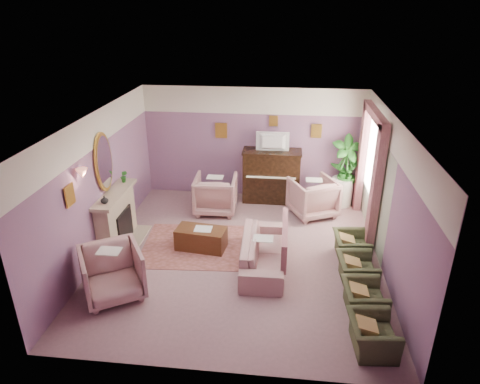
# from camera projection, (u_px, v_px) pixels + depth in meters

# --- Properties ---
(floor) EXTENTS (5.50, 6.00, 0.01)m
(floor) POSITION_uv_depth(u_px,v_px,m) (240.00, 255.00, 8.61)
(floor) COLOR gray
(floor) RESTS_ON ground
(ceiling) EXTENTS (5.50, 6.00, 0.01)m
(ceiling) POSITION_uv_depth(u_px,v_px,m) (240.00, 118.00, 7.47)
(ceiling) COLOR silver
(ceiling) RESTS_ON wall_back
(wall_back) EXTENTS (5.50, 0.02, 2.80)m
(wall_back) POSITION_uv_depth(u_px,v_px,m) (253.00, 143.00, 10.76)
(wall_back) COLOR slate
(wall_back) RESTS_ON floor
(wall_front) EXTENTS (5.50, 0.02, 2.80)m
(wall_front) POSITION_uv_depth(u_px,v_px,m) (213.00, 288.00, 5.32)
(wall_front) COLOR slate
(wall_front) RESTS_ON floor
(wall_left) EXTENTS (0.02, 6.00, 2.80)m
(wall_left) POSITION_uv_depth(u_px,v_px,m) (100.00, 185.00, 8.32)
(wall_left) COLOR slate
(wall_left) RESTS_ON floor
(wall_right) EXTENTS (0.02, 6.00, 2.80)m
(wall_right) POSITION_uv_depth(u_px,v_px,m) (390.00, 198.00, 7.76)
(wall_right) COLOR slate
(wall_right) RESTS_ON floor
(picture_rail_band) EXTENTS (5.50, 0.01, 0.65)m
(picture_rail_band) POSITION_uv_depth(u_px,v_px,m) (254.00, 101.00, 10.32)
(picture_rail_band) COLOR silver
(picture_rail_band) RESTS_ON wall_back
(stripe_panel) EXTENTS (0.01, 3.00, 2.15)m
(stripe_panel) POSITION_uv_depth(u_px,v_px,m) (374.00, 186.00, 9.08)
(stripe_panel) COLOR #ADB99E
(stripe_panel) RESTS_ON wall_right
(fireplace_surround) EXTENTS (0.30, 1.40, 1.10)m
(fireplace_surround) POSITION_uv_depth(u_px,v_px,m) (116.00, 219.00, 8.83)
(fireplace_surround) COLOR tan
(fireplace_surround) RESTS_ON floor
(fireplace_inset) EXTENTS (0.18, 0.72, 0.68)m
(fireplace_inset) POSITION_uv_depth(u_px,v_px,m) (122.00, 226.00, 8.88)
(fireplace_inset) COLOR black
(fireplace_inset) RESTS_ON floor
(fire_ember) EXTENTS (0.06, 0.54, 0.10)m
(fire_ember) POSITION_uv_depth(u_px,v_px,m) (125.00, 234.00, 8.95)
(fire_ember) COLOR #FF490C
(fire_ember) RESTS_ON floor
(mantel_shelf) EXTENTS (0.40, 1.55, 0.07)m
(mantel_shelf) POSITION_uv_depth(u_px,v_px,m) (115.00, 194.00, 8.60)
(mantel_shelf) COLOR tan
(mantel_shelf) RESTS_ON fireplace_surround
(hearth) EXTENTS (0.55, 1.50, 0.02)m
(hearth) POSITION_uv_depth(u_px,v_px,m) (129.00, 242.00, 9.03)
(hearth) COLOR tan
(hearth) RESTS_ON floor
(mirror_frame) EXTENTS (0.04, 0.72, 1.20)m
(mirror_frame) POSITION_uv_depth(u_px,v_px,m) (104.00, 162.00, 8.33)
(mirror_frame) COLOR gold
(mirror_frame) RESTS_ON wall_left
(mirror_glass) EXTENTS (0.01, 0.60, 1.06)m
(mirror_glass) POSITION_uv_depth(u_px,v_px,m) (105.00, 162.00, 8.33)
(mirror_glass) COLOR white
(mirror_glass) RESTS_ON wall_left
(sconce_shade) EXTENTS (0.20, 0.20, 0.16)m
(sconce_shade) POSITION_uv_depth(u_px,v_px,m) (82.00, 173.00, 7.30)
(sconce_shade) COLOR #F08568
(sconce_shade) RESTS_ON wall_left
(piano) EXTENTS (1.40, 0.60, 1.30)m
(piano) POSITION_uv_depth(u_px,v_px,m) (271.00, 176.00, 10.73)
(piano) COLOR black
(piano) RESTS_ON floor
(piano_keyshelf) EXTENTS (1.30, 0.12, 0.06)m
(piano_keyshelf) POSITION_uv_depth(u_px,v_px,m) (271.00, 179.00, 10.38)
(piano_keyshelf) COLOR black
(piano_keyshelf) RESTS_ON piano
(piano_keys) EXTENTS (1.20, 0.08, 0.02)m
(piano_keys) POSITION_uv_depth(u_px,v_px,m) (271.00, 178.00, 10.37)
(piano_keys) COLOR white
(piano_keys) RESTS_ON piano
(piano_top) EXTENTS (1.45, 0.65, 0.04)m
(piano_top) POSITION_uv_depth(u_px,v_px,m) (272.00, 151.00, 10.46)
(piano_top) COLOR black
(piano_top) RESTS_ON piano
(television) EXTENTS (0.80, 0.12, 0.48)m
(television) POSITION_uv_depth(u_px,v_px,m) (272.00, 141.00, 10.30)
(television) COLOR black
(television) RESTS_ON piano
(print_back_left) EXTENTS (0.30, 0.03, 0.38)m
(print_back_left) POSITION_uv_depth(u_px,v_px,m) (221.00, 130.00, 10.68)
(print_back_left) COLOR gold
(print_back_left) RESTS_ON wall_back
(print_back_right) EXTENTS (0.26, 0.03, 0.34)m
(print_back_right) POSITION_uv_depth(u_px,v_px,m) (316.00, 131.00, 10.42)
(print_back_right) COLOR gold
(print_back_right) RESTS_ON wall_back
(print_back_mid) EXTENTS (0.22, 0.03, 0.26)m
(print_back_mid) POSITION_uv_depth(u_px,v_px,m) (274.00, 121.00, 10.43)
(print_back_mid) COLOR gold
(print_back_mid) RESTS_ON wall_back
(print_left_wall) EXTENTS (0.03, 0.28, 0.36)m
(print_left_wall) POSITION_uv_depth(u_px,v_px,m) (70.00, 195.00, 7.10)
(print_left_wall) COLOR gold
(print_left_wall) RESTS_ON wall_left
(window_blind) EXTENTS (0.03, 1.40, 1.80)m
(window_blind) POSITION_uv_depth(u_px,v_px,m) (374.00, 155.00, 9.05)
(window_blind) COLOR silver
(window_blind) RESTS_ON wall_right
(curtain_left) EXTENTS (0.16, 0.34, 2.60)m
(curtain_left) POSITION_uv_depth(u_px,v_px,m) (376.00, 189.00, 8.39)
(curtain_left) COLOR #985961
(curtain_left) RESTS_ON floor
(curtain_right) EXTENTS (0.16, 0.34, 2.60)m
(curtain_right) POSITION_uv_depth(u_px,v_px,m) (362.00, 158.00, 10.06)
(curtain_right) COLOR #985961
(curtain_right) RESTS_ON floor
(pelmet) EXTENTS (0.16, 2.20, 0.16)m
(pelmet) POSITION_uv_depth(u_px,v_px,m) (376.00, 114.00, 8.71)
(pelmet) COLOR #985961
(pelmet) RESTS_ON wall_right
(mantel_plant) EXTENTS (0.16, 0.16, 0.28)m
(mantel_plant) POSITION_uv_depth(u_px,v_px,m) (124.00, 176.00, 9.03)
(mantel_plant) COLOR #256F22
(mantel_plant) RESTS_ON mantel_shelf
(mantel_vase) EXTENTS (0.16, 0.16, 0.16)m
(mantel_vase) POSITION_uv_depth(u_px,v_px,m) (104.00, 200.00, 8.10)
(mantel_vase) COLOR silver
(mantel_vase) RESTS_ON mantel_shelf
(area_rug) EXTENTS (2.61, 1.96, 0.01)m
(area_rug) POSITION_uv_depth(u_px,v_px,m) (204.00, 246.00, 8.91)
(area_rug) COLOR #96544D
(area_rug) RESTS_ON floor
(coffee_table) EXTENTS (1.05, 0.62, 0.45)m
(coffee_table) POSITION_uv_depth(u_px,v_px,m) (201.00, 239.00, 8.75)
(coffee_table) COLOR #472813
(coffee_table) RESTS_ON floor
(table_paper) EXTENTS (0.35, 0.28, 0.01)m
(table_paper) POSITION_uv_depth(u_px,v_px,m) (203.00, 229.00, 8.65)
(table_paper) COLOR silver
(table_paper) RESTS_ON coffee_table
(sofa) EXTENTS (0.67, 2.02, 0.82)m
(sofa) POSITION_uv_depth(u_px,v_px,m) (263.00, 246.00, 8.13)
(sofa) COLOR tan
(sofa) RESTS_ON floor
(sofa_throw) EXTENTS (0.10, 1.53, 0.56)m
(sofa_throw) POSITION_uv_depth(u_px,v_px,m) (285.00, 239.00, 8.01)
(sofa_throw) COLOR #985961
(sofa_throw) RESTS_ON sofa
(floral_armchair_left) EXTENTS (0.96, 0.96, 1.00)m
(floral_armchair_left) POSITION_uv_depth(u_px,v_px,m) (215.00, 192.00, 10.21)
(floral_armchair_left) COLOR tan
(floral_armchair_left) RESTS_ON floor
(floral_armchair_right) EXTENTS (0.96, 0.96, 1.00)m
(floral_armchair_right) POSITION_uv_depth(u_px,v_px,m) (313.00, 195.00, 10.05)
(floral_armchair_right) COLOR tan
(floral_armchair_right) RESTS_ON floor
(floral_armchair_front) EXTENTS (0.96, 0.96, 1.00)m
(floral_armchair_front) POSITION_uv_depth(u_px,v_px,m) (112.00, 271.00, 7.23)
(floral_armchair_front) COLOR tan
(floral_armchair_front) RESTS_ON floor
(olive_chair_a) EXTENTS (0.54, 0.76, 0.66)m
(olive_chair_a) POSITION_uv_depth(u_px,v_px,m) (373.00, 330.00, 6.16)
(olive_chair_a) COLOR #414829
(olive_chair_a) RESTS_ON floor
(olive_chair_b) EXTENTS (0.54, 0.76, 0.66)m
(olive_chair_b) POSITION_uv_depth(u_px,v_px,m) (364.00, 295.00, 6.90)
(olive_chair_b) COLOR #414829
(olive_chair_b) RESTS_ON floor
(olive_chair_c) EXTENTS (0.54, 0.76, 0.66)m
(olive_chair_c) POSITION_uv_depth(u_px,v_px,m) (357.00, 266.00, 7.65)
(olive_chair_c) COLOR #414829
(olive_chair_c) RESTS_ON floor
(olive_chair_d) EXTENTS (0.54, 0.76, 0.66)m
(olive_chair_d) POSITION_uv_depth(u_px,v_px,m) (351.00, 243.00, 8.39)
(olive_chair_d) COLOR #414829
(olive_chair_d) RESTS_ON floor
(side_table) EXTENTS (0.52, 0.52, 0.70)m
(side_table) POSITION_uv_depth(u_px,v_px,m) (342.00, 191.00, 10.62)
(side_table) COLOR silver
(side_table) RESTS_ON floor
(side_plant_big) EXTENTS (0.30, 0.30, 0.34)m
(side_plant_big) POSITION_uv_depth(u_px,v_px,m) (344.00, 172.00, 10.41)
(side_plant_big) COLOR #256F22
(side_plant_big) RESTS_ON side_table
(side_plant_small) EXTENTS (0.16, 0.16, 0.28)m
(side_plant_small) POSITION_uv_depth(u_px,v_px,m) (349.00, 175.00, 10.32)
(side_plant_small) COLOR #256F22
(side_plant_small) RESTS_ON side_table
(palm_pot) EXTENTS (0.34, 0.34, 0.34)m
(palm_pot) POSITION_uv_depth(u_px,v_px,m) (343.00, 198.00, 10.70)
(palm_pot) COLOR brown
(palm_pot) RESTS_ON floor
(palm_plant) EXTENTS (0.76, 0.76, 1.44)m
(palm_plant) POSITION_uv_depth(u_px,v_px,m) (346.00, 165.00, 10.34)
(palm_plant) COLOR #256F22
(palm_plant) RESTS_ON palm_pot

